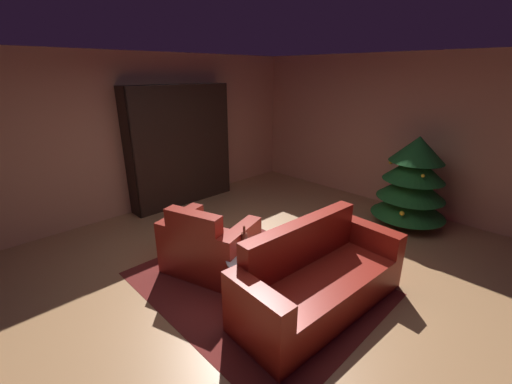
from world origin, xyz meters
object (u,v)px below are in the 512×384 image
object	(u,v)px
book_stack_on_table	(259,251)
bottle_on_table	(244,242)
couch_red	(318,280)
armchair_red	(208,248)
bookshelf_unit	(187,145)
coffee_table	(259,261)
decorated_tree	(412,182)

from	to	relation	value
book_stack_on_table	bottle_on_table	world-z (taller)	bottle_on_table
couch_red	bottle_on_table	size ratio (longest dim) A/B	6.34
armchair_red	bottle_on_table	bearing A→B (deg)	9.66
bookshelf_unit	bottle_on_table	xyz separation A→B (m)	(2.77, -1.12, -0.50)
couch_red	book_stack_on_table	xyz separation A→B (m)	(-0.59, -0.28, 0.21)
bookshelf_unit	couch_red	size ratio (longest dim) A/B	1.07
couch_red	book_stack_on_table	world-z (taller)	couch_red
bookshelf_unit	book_stack_on_table	distance (m)	3.19
bookshelf_unit	book_stack_on_table	xyz separation A→B (m)	(2.95, -1.07, -0.56)
bookshelf_unit	armchair_red	bearing A→B (deg)	-28.76
bookshelf_unit	coffee_table	xyz separation A→B (m)	(2.97, -1.09, -0.67)
armchair_red	bookshelf_unit	bearing A→B (deg)	151.24
coffee_table	bottle_on_table	xyz separation A→B (m)	(-0.20, -0.03, 0.17)
couch_red	coffee_table	distance (m)	0.66
couch_red	bottle_on_table	xyz separation A→B (m)	(-0.77, -0.33, 0.28)
armchair_red	bottle_on_table	size ratio (longest dim) A/B	3.88
bookshelf_unit	couch_red	distance (m)	3.71
armchair_red	book_stack_on_table	xyz separation A→B (m)	(0.74, 0.14, 0.20)
coffee_table	book_stack_on_table	bearing A→B (deg)	127.63
coffee_table	bottle_on_table	world-z (taller)	bottle_on_table
bookshelf_unit	armchair_red	xyz separation A→B (m)	(2.21, -1.22, -0.76)
coffee_table	decorated_tree	bearing A→B (deg)	81.93
bookshelf_unit	decorated_tree	bearing A→B (deg)	29.14
armchair_red	decorated_tree	bearing A→B (deg)	69.26
coffee_table	decorated_tree	size ratio (longest dim) A/B	0.50
couch_red	bottle_on_table	distance (m)	0.88
bookshelf_unit	coffee_table	distance (m)	3.23
bookshelf_unit	coffee_table	world-z (taller)	bookshelf_unit
bookshelf_unit	armchair_red	world-z (taller)	bookshelf_unit
decorated_tree	bottle_on_table	bearing A→B (deg)	-101.62
coffee_table	decorated_tree	xyz separation A→B (m)	(0.42, 2.98, 0.32)
couch_red	coffee_table	xyz separation A→B (m)	(-0.58, -0.30, 0.11)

